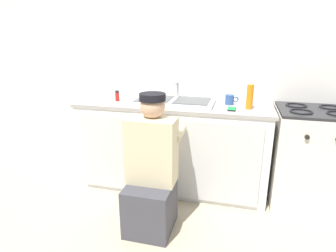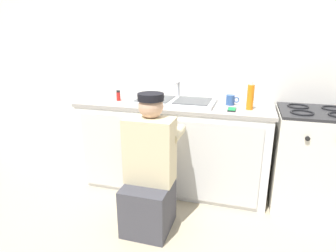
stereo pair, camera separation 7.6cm
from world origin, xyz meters
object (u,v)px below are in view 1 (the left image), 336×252
at_px(sink_double_basin, 173,101).
at_px(stove_range, 309,157).
at_px(soap_bottle_orange, 250,96).
at_px(coffee_mug, 230,100).
at_px(plumber_person, 151,175).
at_px(spice_bottle_red, 117,96).
at_px(cell_phone, 232,109).

height_order(sink_double_basin, stove_range, sink_double_basin).
bearing_deg(soap_bottle_orange, sink_double_basin, 174.76).
bearing_deg(soap_bottle_orange, coffee_mug, 142.32).
bearing_deg(stove_range, plumber_person, -150.77).
relative_size(stove_range, spice_bottle_red, 8.69).
xyz_separation_m(sink_double_basin, spice_bottle_red, (-0.57, -0.05, 0.03)).
height_order(plumber_person, coffee_mug, plumber_person).
bearing_deg(plumber_person, sink_double_basin, 89.74).
bearing_deg(coffee_mug, soap_bottle_orange, -37.68).
distance_m(stove_range, coffee_mug, 0.89).
relative_size(sink_double_basin, plumber_person, 0.72).
relative_size(sink_double_basin, coffee_mug, 6.35).
height_order(sink_double_basin, cell_phone, sink_double_basin).
xyz_separation_m(coffee_mug, spice_bottle_red, (-1.11, -0.12, 0.00)).
bearing_deg(cell_phone, soap_bottle_orange, 24.77).
distance_m(cell_phone, soap_bottle_orange, 0.19).
relative_size(coffee_mug, cell_phone, 0.90).
bearing_deg(stove_range, spice_bottle_red, -178.55).
distance_m(sink_double_basin, cell_phone, 0.59).
bearing_deg(coffee_mug, stove_range, -5.60).
height_order(spice_bottle_red, soap_bottle_orange, soap_bottle_orange).
height_order(cell_phone, soap_bottle_orange, soap_bottle_orange).
xyz_separation_m(sink_double_basin, plumber_person, (-0.00, -0.72, -0.45)).
relative_size(plumber_person, cell_phone, 7.89).
height_order(stove_range, cell_phone, stove_range).
bearing_deg(plumber_person, spice_bottle_red, 130.10).
height_order(plumber_person, spice_bottle_red, plumber_person).
height_order(stove_range, soap_bottle_orange, soap_bottle_orange).
xyz_separation_m(coffee_mug, soap_bottle_orange, (0.18, -0.14, 0.07)).
height_order(sink_double_basin, plumber_person, plumber_person).
bearing_deg(sink_double_basin, spice_bottle_red, -175.07).
distance_m(sink_double_basin, soap_bottle_orange, 0.73).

